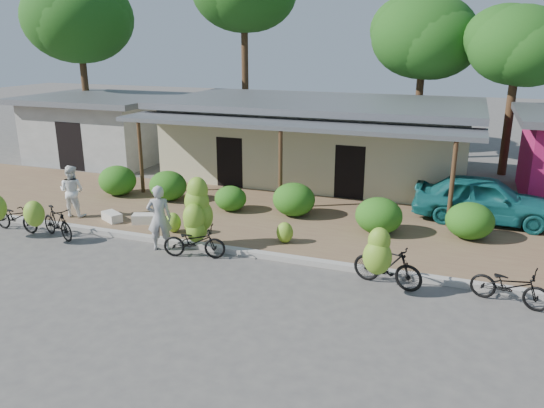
{
  "coord_description": "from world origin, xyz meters",
  "views": [
    {
      "loc": [
        5.87,
        -10.58,
        5.73
      ],
      "look_at": [
        0.8,
        3.11,
        1.2
      ],
      "focal_mm": 35.0,
      "sensor_mm": 36.0,
      "label": 1
    }
  ],
  "objects": [
    {
      "name": "hedge_2",
      "position": [
        -1.49,
        5.19,
        0.55
      ],
      "size": [
        1.11,
        1.0,
        0.86
      ],
      "primitive_type": "ellipsoid",
      "color": "#186116",
      "rests_on": "sidewalk"
    },
    {
      "name": "hedge_4",
      "position": [
        3.63,
        4.71,
        0.67
      ],
      "size": [
        1.42,
        1.28,
        1.11
      ],
      "primitive_type": "ellipsoid",
      "color": "#186116",
      "rests_on": "sidewalk"
    },
    {
      "name": "hedge_5",
      "position": [
        6.21,
        5.19,
        0.66
      ],
      "size": [
        1.39,
        1.25,
        1.09
      ],
      "primitive_type": "ellipsoid",
      "color": "#186116",
      "rests_on": "sidewalk"
    },
    {
      "name": "curb",
      "position": [
        0.0,
        2.0,
        0.07
      ],
      "size": [
        60.0,
        0.25,
        0.15
      ],
      "primitive_type": "cube",
      "color": "#A8A399",
      "rests_on": "ground"
    },
    {
      "name": "sidewalk",
      "position": [
        0.0,
        5.0,
        0.06
      ],
      "size": [
        60.0,
        6.0,
        0.12
      ],
      "primitive_type": "cube",
      "color": "olive",
      "rests_on": "ground"
    },
    {
      "name": "bike_right",
      "position": [
        4.35,
        1.2,
        0.72
      ],
      "size": [
        1.83,
        1.38,
        1.68
      ],
      "rotation": [
        0.0,
        0.0,
        1.32
      ],
      "color": "black",
      "rests_on": "ground"
    },
    {
      "name": "bystander",
      "position": [
        -6.13,
        2.85,
        0.98
      ],
      "size": [
        0.92,
        0.76,
        1.72
      ],
      "primitive_type": "imported",
      "rotation": [
        0.0,
        0.0,
        3.27
      ],
      "color": "white",
      "rests_on": "sidewalk"
    },
    {
      "name": "tree_near_right",
      "position": [
        7.31,
        14.61,
        5.61
      ],
      "size": [
        4.28,
        4.09,
        7.21
      ],
      "color": "#513420",
      "rests_on": "ground"
    },
    {
      "name": "shop_main",
      "position": [
        0.0,
        10.93,
        1.72
      ],
      "size": [
        13.0,
        8.5,
        3.35
      ],
      "color": "#BEB590",
      "rests_on": "ground"
    },
    {
      "name": "teal_van",
      "position": [
        6.62,
        6.99,
        0.87
      ],
      "size": [
        4.42,
        1.81,
        1.5
      ],
      "primitive_type": "imported",
      "rotation": [
        0.0,
        0.0,
        1.56
      ],
      "color": "#166466",
      "rests_on": "sidewalk"
    },
    {
      "name": "sack_far",
      "position": [
        -4.64,
        2.86,
        0.26
      ],
      "size": [
        0.84,
        0.68,
        0.28
      ],
      "primitive_type": "cube",
      "rotation": [
        0.0,
        0.0,
        -0.48
      ],
      "color": "silver",
      "rests_on": "sidewalk"
    },
    {
      "name": "vendor",
      "position": [
        -2.0,
        1.54,
        0.95
      ],
      "size": [
        0.82,
        0.71,
        1.89
      ],
      "primitive_type": "imported",
      "rotation": [
        0.0,
        0.0,
        3.59
      ],
      "color": "#9A9A9A",
      "rests_on": "ground"
    },
    {
      "name": "ground",
      "position": [
        0.0,
        0.0,
        0.0
      ],
      "size": [
        100.0,
        100.0,
        0.0
      ],
      "primitive_type": "plane",
      "color": "#504D4A",
      "rests_on": "ground"
    },
    {
      "name": "loose_banana_b",
      "position": [
        -1.67,
        2.73,
        0.41
      ],
      "size": [
        0.46,
        0.39,
        0.58
      ],
      "primitive_type": "ellipsoid",
      "color": "#7EB82E",
      "rests_on": "sidewalk"
    },
    {
      "name": "hedge_0",
      "position": [
        -6.28,
        5.48,
        0.68
      ],
      "size": [
        1.44,
        1.29,
        1.12
      ],
      "primitive_type": "ellipsoid",
      "color": "#186116",
      "rests_on": "sidewalk"
    },
    {
      "name": "hedge_3",
      "position": [
        0.71,
        5.43,
        0.67
      ],
      "size": [
        1.42,
        1.28,
        1.11
      ],
      "primitive_type": "ellipsoid",
      "color": "#186116",
      "rests_on": "sidewalk"
    },
    {
      "name": "sack_near",
      "position": [
        -3.47,
        3.04,
        0.27
      ],
      "size": [
        0.94,
        0.68,
        0.3
      ],
      "primitive_type": "cube",
      "rotation": [
        0.0,
        0.0,
        0.38
      ],
      "color": "silver",
      "rests_on": "sidewalk"
    },
    {
      "name": "bike_far_right",
      "position": [
        7.13,
        1.42,
        0.45
      ],
      "size": [
        1.81,
        1.01,
        0.9
      ],
      "rotation": [
        0.0,
        0.0,
        1.32
      ],
      "color": "black",
      "rests_on": "ground"
    },
    {
      "name": "tree_back_left",
      "position": [
        -13.69,
        13.11,
        6.89
      ],
      "size": [
        5.71,
        5.63,
        9.04
      ],
      "color": "#513420",
      "rests_on": "ground"
    },
    {
      "name": "bike_center",
      "position": [
        -0.9,
        1.65,
        0.9
      ],
      "size": [
        1.82,
        1.36,
        2.14
      ],
      "rotation": [
        0.0,
        0.0,
        1.81
      ],
      "color": "black",
      "rests_on": "ground"
    },
    {
      "name": "loose_banana_c",
      "position": [
        1.24,
        2.98,
        0.43
      ],
      "size": [
        0.49,
        0.42,
        0.61
      ],
      "primitive_type": "ellipsoid",
      "color": "#7EB82E",
      "rests_on": "sidewalk"
    },
    {
      "name": "shop_grey",
      "position": [
        -11.0,
        10.99,
        1.62
      ],
      "size": [
        7.0,
        6.0,
        3.15
      ],
      "color": "#AEADA8",
      "rests_on": "ground"
    },
    {
      "name": "hedge_1",
      "position": [
        -4.14,
        5.54,
        0.66
      ],
      "size": [
        1.39,
        1.25,
        1.08
      ],
      "primitive_type": "ellipsoid",
      "color": "#186116",
      "rests_on": "sidewalk"
    },
    {
      "name": "loose_banana_a",
      "position": [
        -2.23,
        2.63,
        0.43
      ],
      "size": [
        0.49,
        0.42,
        0.62
      ],
      "primitive_type": "ellipsoid",
      "color": "#7EB82E",
      "rests_on": "sidewalk"
    },
    {
      "name": "tree_center_right",
      "position": [
        3.31,
        16.61,
        6.0
      ],
      "size": [
        5.08,
        4.95,
        7.88
      ],
      "color": "#513420",
      "rests_on": "ground"
    },
    {
      "name": "bike_far_left",
      "position": [
        -7.06,
        1.16,
        0.57
      ],
      "size": [
        1.75,
        1.26,
        1.36
      ],
      "rotation": [
        0.0,
        0.0,
        1.53
      ],
      "color": "black",
      "rests_on": "ground"
    },
    {
      "name": "bike_left",
      "position": [
        -5.46,
        1.1,
        0.6
      ],
      "size": [
        1.68,
        1.38,
        1.32
      ],
      "rotation": [
        0.0,
        0.0,
        1.21
      ],
      "color": "black",
      "rests_on": "ground"
    }
  ]
}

